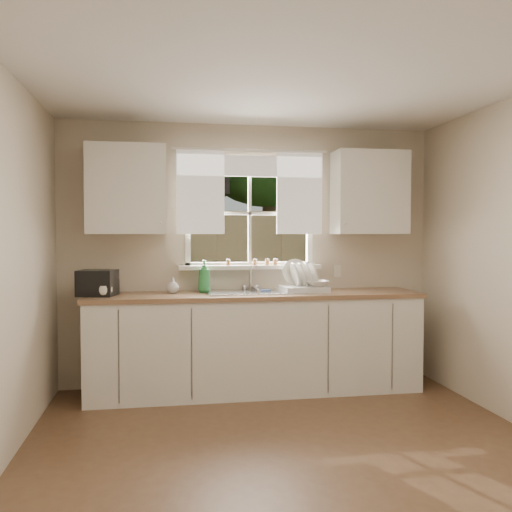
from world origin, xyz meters
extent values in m
plane|color=brown|center=(0.00, 0.00, 0.00)|extent=(4.00, 4.00, 0.00)
cube|color=beige|center=(0.00, 2.00, 0.57)|extent=(3.60, 0.02, 1.15)
cube|color=beige|center=(0.00, 2.00, 2.33)|extent=(3.60, 0.02, 0.35)
cube|color=beige|center=(-1.20, 2.00, 1.65)|extent=(1.20, 0.02, 1.00)
cube|color=beige|center=(1.20, 2.00, 1.65)|extent=(1.20, 0.02, 1.00)
cube|color=beige|center=(0.00, -2.00, 1.25)|extent=(3.60, 0.02, 2.50)
cube|color=silver|center=(0.00, 0.00, 2.50)|extent=(3.60, 4.00, 0.02)
cube|color=white|center=(0.00, 2.02, 1.15)|extent=(1.30, 0.06, 0.05)
cube|color=white|center=(0.00, 2.02, 2.15)|extent=(1.30, 0.06, 0.05)
cube|color=white|center=(-0.60, 2.02, 1.65)|extent=(0.05, 0.06, 1.05)
cube|color=white|center=(0.60, 2.02, 1.65)|extent=(0.05, 0.06, 1.05)
cube|color=white|center=(0.00, 2.02, 1.65)|extent=(0.03, 0.04, 1.00)
cube|color=white|center=(0.00, 2.02, 1.65)|extent=(1.20, 0.04, 0.03)
cube|color=white|center=(0.00, 1.96, 1.13)|extent=(1.38, 0.14, 0.04)
cylinder|color=white|center=(0.00, 1.94, 2.25)|extent=(1.50, 0.02, 0.02)
cube|color=white|center=(-0.48, 1.95, 1.85)|extent=(0.45, 0.02, 0.80)
cube|color=white|center=(0.48, 1.95, 1.85)|extent=(0.45, 0.02, 0.80)
cube|color=white|center=(0.00, 1.95, 2.10)|extent=(1.40, 0.02, 0.20)
cube|color=white|center=(0.00, 1.68, 0.43)|extent=(3.00, 0.62, 0.87)
cube|color=#876243|center=(0.00, 1.68, 0.89)|extent=(3.04, 0.65, 0.04)
cube|color=white|center=(-1.15, 1.82, 1.85)|extent=(0.70, 0.33, 0.80)
cube|color=white|center=(1.15, 1.82, 1.85)|extent=(0.70, 0.33, 0.80)
cube|color=beige|center=(0.88, 1.99, 1.08)|extent=(0.08, 0.01, 0.12)
cylinder|color=brown|center=(0.16, 1.94, 1.18)|extent=(0.04, 0.04, 0.06)
cylinder|color=brown|center=(0.24, 1.94, 1.18)|extent=(0.04, 0.04, 0.06)
cylinder|color=brown|center=(0.04, 1.94, 1.18)|extent=(0.04, 0.04, 0.06)
cylinder|color=brown|center=(-0.22, 1.94, 1.18)|extent=(0.04, 0.04, 0.06)
cube|color=#335421|center=(0.00, 7.00, -0.02)|extent=(20.00, 10.00, 0.02)
cube|color=olive|center=(0.00, 5.00, 0.90)|extent=(8.00, 0.10, 1.80)
cube|color=maroon|center=(-1.20, 8.50, 1.10)|extent=(3.00, 3.00, 2.20)
cube|color=black|center=(-1.20, 8.50, 2.35)|extent=(3.20, 3.20, 0.30)
cylinder|color=#423021|center=(1.40, 8.00, 1.60)|extent=(0.36, 0.36, 3.20)
sphere|color=#214716|center=(1.40, 8.00, 4.00)|extent=(4.00, 4.00, 4.00)
sphere|color=#214716|center=(0.30, 9.50, 4.50)|extent=(3.20, 3.20, 3.20)
cube|color=#B7B7BC|center=(0.00, 1.71, 0.83)|extent=(0.84, 0.46, 0.18)
cube|color=#B7B7BC|center=(0.00, 1.71, 0.92)|extent=(0.88, 0.50, 0.01)
cube|color=#B7B7BC|center=(0.00, 1.71, 0.89)|extent=(0.02, 0.41, 0.14)
cylinder|color=silver|center=(0.00, 1.96, 1.02)|extent=(0.03, 0.03, 0.22)
cylinder|color=silver|center=(0.00, 1.88, 1.13)|extent=(0.02, 0.18, 0.02)
sphere|color=silver|center=(-0.06, 1.96, 0.94)|extent=(0.05, 0.05, 0.05)
sphere|color=silver|center=(0.06, 1.96, 0.94)|extent=(0.05, 0.05, 0.05)
cube|color=silver|center=(0.46, 1.69, 0.94)|extent=(0.44, 0.34, 0.06)
cylinder|color=white|center=(0.41, 1.81, 1.09)|extent=(0.26, 0.09, 0.25)
cylinder|color=white|center=(0.37, 1.68, 1.08)|extent=(0.08, 0.22, 0.22)
cylinder|color=white|center=(0.43, 1.69, 1.08)|extent=(0.08, 0.22, 0.22)
cylinder|color=white|center=(0.49, 1.69, 1.08)|extent=(0.08, 0.22, 0.22)
cylinder|color=white|center=(0.55, 1.70, 1.08)|extent=(0.08, 0.22, 0.22)
imported|color=silver|center=(0.57, 1.65, 0.99)|extent=(0.24, 0.24, 0.05)
imported|color=#2B843E|center=(-0.46, 1.80, 1.06)|extent=(0.14, 0.14, 0.30)
imported|color=#2F46B3|center=(-0.46, 1.88, 0.99)|extent=(0.09, 0.09, 0.17)
imported|color=beige|center=(-0.75, 1.78, 0.98)|extent=(0.11, 0.11, 0.15)
cylinder|color=white|center=(-1.40, 1.68, 0.92)|extent=(0.19, 0.19, 0.01)
imported|color=white|center=(-1.33, 1.59, 0.96)|extent=(0.15, 0.15, 0.10)
cube|color=black|center=(-1.40, 1.69, 1.02)|extent=(0.36, 0.33, 0.23)
camera|label=1|loc=(-0.82, -3.19, 1.45)|focal=38.00mm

